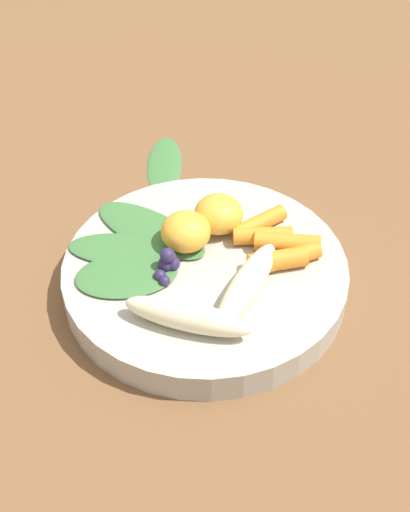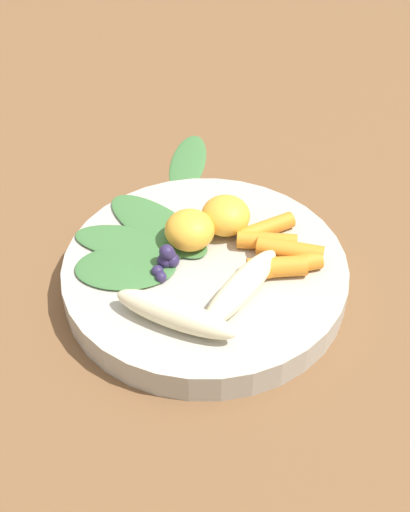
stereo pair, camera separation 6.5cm
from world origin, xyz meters
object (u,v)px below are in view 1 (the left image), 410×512
object	(u,v)px
bowl	(205,275)
banana_peeled_left	(247,284)
kale_leaf_stray	(165,163)
banana_peeled_right	(187,316)
orange_segment_near	(186,232)

from	to	relation	value
bowl	banana_peeled_left	bearing A→B (deg)	-149.96
bowl	kale_leaf_stray	bearing A→B (deg)	-0.24
banana_peeled_right	kale_leaf_stray	bearing A→B (deg)	113.58
orange_segment_near	kale_leaf_stray	distance (m)	0.19
banana_peeled_right	bowl	bearing A→B (deg)	96.20
banana_peeled_left	kale_leaf_stray	bearing A→B (deg)	46.28
banana_peeled_left	orange_segment_near	size ratio (longest dim) A/B	2.36
banana_peeled_left	orange_segment_near	xyz separation A→B (m)	(0.08, 0.04, 0.00)
banana_peeled_left	banana_peeled_right	distance (m)	0.07
bowl	banana_peeled_right	xyz separation A→B (m)	(-0.07, 0.03, 0.03)
banana_peeled_left	banana_peeled_right	bearing A→B (deg)	153.47
banana_peeled_left	bowl	bearing A→B (deg)	70.38
banana_peeled_right	kale_leaf_stray	xyz separation A→B (m)	(0.28, -0.03, -0.04)
bowl	kale_leaf_stray	distance (m)	0.21
bowl	banana_peeled_left	distance (m)	0.06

